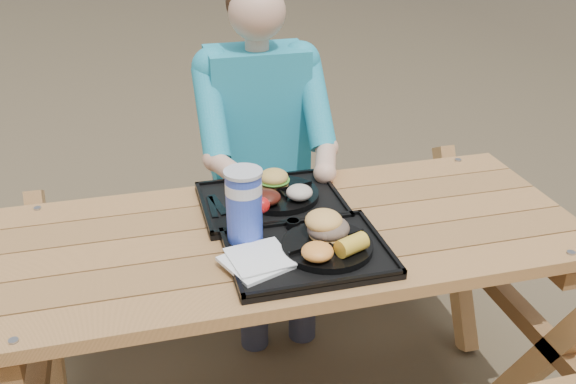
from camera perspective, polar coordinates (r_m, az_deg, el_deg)
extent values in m
cube|color=black|center=(1.82, 1.77, -5.52)|extent=(0.45, 0.35, 0.02)
cube|color=black|center=(2.09, -1.52, -0.95)|extent=(0.45, 0.35, 0.02)
cylinder|color=black|center=(1.82, 3.49, -4.83)|extent=(0.26, 0.26, 0.02)
cylinder|color=black|center=(2.10, -0.79, -0.24)|extent=(0.26, 0.26, 0.02)
cube|color=white|center=(1.76, -2.82, -6.14)|extent=(0.21, 0.21, 0.02)
cylinder|color=#1835B8|center=(1.83, -3.91, -1.35)|extent=(0.10, 0.10, 0.21)
cylinder|color=black|center=(1.92, 0.44, -2.87)|extent=(0.04, 0.04, 0.03)
cylinder|color=gold|center=(1.92, 2.30, -2.75)|extent=(0.06, 0.06, 0.03)
ellipsoid|color=#FFA343|center=(1.74, 2.64, -5.32)|extent=(0.09, 0.09, 0.04)
cube|color=black|center=(2.06, -6.25, -1.13)|extent=(0.05, 0.14, 0.01)
ellipsoid|color=#45150D|center=(2.01, -1.97, -0.49)|extent=(0.09, 0.09, 0.04)
ellipsoid|color=beige|center=(2.04, 1.02, -0.04)|extent=(0.08, 0.08, 0.05)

